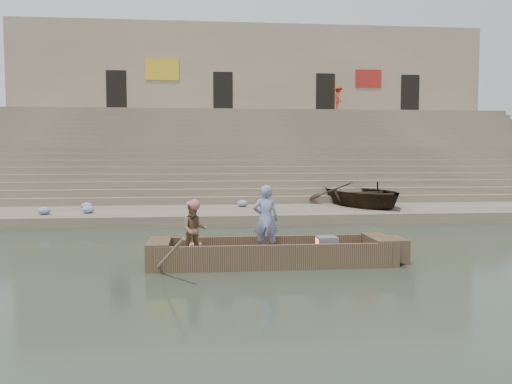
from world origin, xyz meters
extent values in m
plane|color=#2A3427|center=(0.00, 0.00, 0.00)|extent=(120.00, 120.00, 0.00)
cube|color=gray|center=(0.00, 8.00, 0.20)|extent=(32.00, 4.00, 0.40)
cube|color=gray|center=(0.00, 15.50, 1.40)|extent=(32.00, 3.00, 2.80)
cube|color=gray|center=(0.00, 22.50, 2.60)|extent=(32.00, 3.00, 5.20)
cube|color=gray|center=(0.00, 10.25, 0.35)|extent=(32.00, 0.50, 0.70)
cube|color=gray|center=(0.00, 10.75, 0.50)|extent=(32.00, 0.50, 1.00)
cube|color=gray|center=(0.00, 11.25, 0.65)|extent=(32.00, 0.50, 1.30)
cube|color=gray|center=(0.00, 11.75, 0.80)|extent=(32.00, 0.50, 1.60)
cube|color=gray|center=(0.00, 12.25, 0.95)|extent=(32.00, 0.50, 1.90)
cube|color=gray|center=(0.00, 12.75, 1.10)|extent=(32.00, 0.50, 2.20)
cube|color=gray|center=(0.00, 13.25, 1.25)|extent=(32.00, 0.50, 2.50)
cube|color=gray|center=(0.00, 13.75, 1.40)|extent=(32.00, 0.50, 2.80)
cube|color=gray|center=(0.00, 17.25, 1.55)|extent=(32.00, 0.50, 3.10)
cube|color=gray|center=(0.00, 17.75, 1.70)|extent=(32.00, 0.50, 3.40)
cube|color=gray|center=(0.00, 18.25, 1.85)|extent=(32.00, 0.50, 3.70)
cube|color=gray|center=(0.00, 18.75, 2.00)|extent=(32.00, 0.50, 4.00)
cube|color=gray|center=(0.00, 19.25, 2.15)|extent=(32.00, 0.50, 4.30)
cube|color=gray|center=(0.00, 19.75, 2.30)|extent=(32.00, 0.50, 4.60)
cube|color=gray|center=(0.00, 20.25, 2.45)|extent=(32.00, 0.50, 4.90)
cube|color=gray|center=(0.00, 20.75, 2.60)|extent=(32.00, 0.50, 5.20)
cube|color=tan|center=(0.00, 26.50, 5.60)|extent=(32.00, 5.00, 11.20)
cube|color=black|center=(-9.00, 24.05, 6.60)|extent=(1.30, 0.18, 2.60)
cube|color=black|center=(-2.00, 24.05, 6.60)|extent=(1.30, 0.18, 2.60)
cube|color=black|center=(5.00, 24.05, 6.60)|extent=(1.30, 0.18, 2.60)
cube|color=black|center=(11.00, 24.05, 6.60)|extent=(1.30, 0.18, 2.60)
cube|color=gold|center=(-6.00, 23.98, 8.00)|extent=(2.20, 0.10, 1.40)
cube|color=maroon|center=(8.00, 23.98, 7.60)|extent=(1.80, 0.10, 1.20)
cube|color=brown|center=(-1.87, 0.11, 0.11)|extent=(5.00, 1.30, 0.22)
cube|color=brown|center=(-1.87, -0.51, 0.28)|extent=(5.20, 0.12, 0.56)
cube|color=brown|center=(-1.87, 0.73, 0.28)|extent=(5.20, 0.12, 0.56)
cube|color=brown|center=(-4.42, 0.11, 0.30)|extent=(0.50, 1.30, 0.60)
cube|color=brown|center=(0.68, 0.11, 0.30)|extent=(0.50, 1.30, 0.60)
cube|color=brown|center=(1.08, 0.11, 0.32)|extent=(0.35, 0.90, 0.50)
cube|color=#937A5B|center=(-3.62, 0.11, 0.40)|extent=(0.30, 1.20, 0.08)
cylinder|color=#937A5B|center=(-4.27, -0.79, 0.30)|extent=(1.03, 2.10, 1.36)
sphere|color=#BF5E63|center=(-3.62, 0.05, 1.39)|extent=(0.26, 0.26, 0.26)
imported|color=navy|center=(-1.98, 0.25, 1.02)|extent=(0.65, 0.49, 1.60)
imported|color=#277744|center=(-3.62, 0.05, 0.84)|extent=(0.66, 0.55, 1.23)
cube|color=slate|center=(-0.58, 0.11, 0.42)|extent=(0.46, 0.42, 0.40)
cube|color=#E5593F|center=(-0.79, 0.11, 0.42)|extent=(0.04, 0.34, 0.32)
imported|color=#2D2116|center=(3.02, 8.78, 0.89)|extent=(4.36, 5.39, 0.99)
imported|color=#A8311C|center=(5.50, 22.38, 6.05)|extent=(0.67, 1.12, 1.70)
ellipsoid|color=#3F5999|center=(-8.91, 7.13, 0.53)|extent=(0.44, 0.44, 0.26)
ellipsoid|color=#3F5999|center=(-7.48, 7.39, 0.53)|extent=(0.44, 0.44, 0.26)
ellipsoid|color=#3F5999|center=(-1.85, 9.04, 0.53)|extent=(0.44, 0.44, 0.26)
ellipsoid|color=#3F5999|center=(-7.80, 8.65, 0.53)|extent=(0.44, 0.44, 0.26)
ellipsoid|color=#3F5999|center=(-3.85, 8.98, 0.53)|extent=(0.44, 0.44, 0.26)
camera|label=1|loc=(-3.45, -11.73, 2.59)|focal=36.96mm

